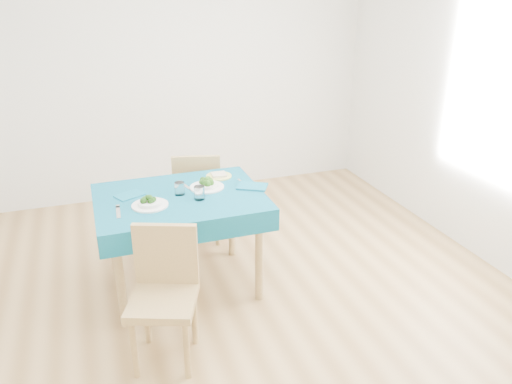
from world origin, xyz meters
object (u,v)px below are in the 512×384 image
object	(u,v)px
chair_far	(198,187)
chair_near	(162,293)
bowl_far	(207,183)
bowl_near	(150,201)
table	(182,242)
side_plate	(219,176)

from	to	relation	value
chair_far	chair_near	bearing A→B (deg)	83.78
bowl_far	bowl_near	bearing A→B (deg)	-157.00
table	bowl_far	bearing A→B (deg)	20.38
table	chair_far	xyz separation A→B (m)	(0.30, 0.74, 0.12)
table	chair_far	size ratio (longest dim) A/B	1.18
bowl_near	side_plate	xyz separation A→B (m)	(0.59, 0.38, -0.03)
chair_near	chair_far	size ratio (longest dim) A/B	0.97
bowl_near	bowl_far	world-z (taller)	bowl_far
chair_near	chair_far	xyz separation A→B (m)	(0.57, 1.51, 0.02)
bowl_near	table	bearing A→B (deg)	25.51
chair_near	side_plate	bearing A→B (deg)	79.48
table	chair_far	distance (m)	0.81
chair_near	bowl_near	distance (m)	0.73
chair_near	bowl_far	world-z (taller)	chair_near
chair_near	bowl_far	bearing A→B (deg)	80.81
chair_far	bowl_near	xyz separation A→B (m)	(-0.52, -0.85, 0.29)
chair_near	chair_far	bearing A→B (deg)	90.38
chair_near	bowl_near	size ratio (longest dim) A/B	3.89
table	chair_near	bearing A→B (deg)	-109.54
bowl_far	side_plate	xyz separation A→B (m)	(0.15, 0.19, -0.03)
chair_far	bowl_far	size ratio (longest dim) A/B	3.93
chair_near	side_plate	xyz separation A→B (m)	(0.64, 1.05, 0.28)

